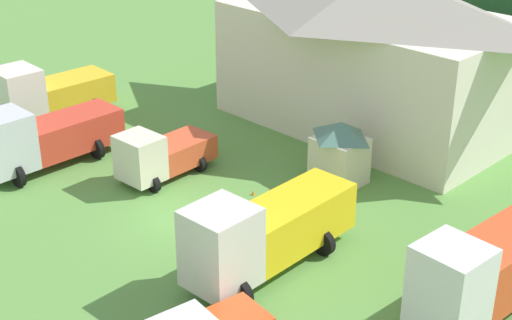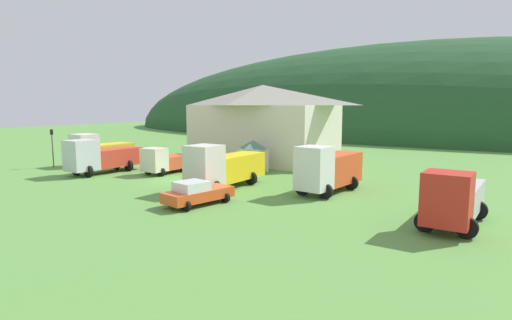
# 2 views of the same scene
# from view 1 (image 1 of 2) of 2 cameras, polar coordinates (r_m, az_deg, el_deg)

# --- Properties ---
(ground_plane) EXTENTS (200.00, 200.00, 0.00)m
(ground_plane) POSITION_cam_1_polar(r_m,az_deg,el_deg) (33.80, -5.87, -4.54)
(ground_plane) COLOR #5B9342
(depot_building) EXTENTS (17.10, 9.55, 8.88)m
(depot_building) POSITION_cam_1_polar(r_m,az_deg,el_deg) (42.57, 8.69, 8.39)
(depot_building) COLOR silver
(depot_building) RESTS_ON ground
(play_shed_cream) EXTENTS (2.48, 2.19, 3.16)m
(play_shed_cream) POSITION_cam_1_polar(r_m,az_deg,el_deg) (36.45, 6.33, 0.63)
(play_shed_cream) COLOR beige
(play_shed_cream) RESTS_ON ground
(heavy_rig_striped) EXTENTS (3.47, 6.77, 3.51)m
(heavy_rig_striped) POSITION_cam_1_polar(r_m,az_deg,el_deg) (45.19, -15.54, 4.90)
(heavy_rig_striped) COLOR silver
(heavy_rig_striped) RESTS_ON ground
(tow_truck_silver) EXTENTS (3.12, 7.51, 3.41)m
(tow_truck_silver) POSITION_cam_1_polar(r_m,az_deg,el_deg) (39.22, -15.97, 1.69)
(tow_truck_silver) COLOR silver
(tow_truck_silver) RESTS_ON ground
(light_truck_cream) EXTENTS (2.70, 5.12, 2.60)m
(light_truck_cream) POSITION_cam_1_polar(r_m,az_deg,el_deg) (37.13, -7.26, 0.43)
(light_truck_cream) COLOR beige
(light_truck_cream) RESTS_ON ground
(flatbed_truck_yellow) EXTENTS (3.20, 8.07, 3.67)m
(flatbed_truck_yellow) POSITION_cam_1_polar(r_m,az_deg,el_deg) (29.28, 0.55, -5.41)
(flatbed_truck_yellow) COLOR silver
(flatbed_truck_yellow) RESTS_ON ground
(heavy_rig_white) EXTENTS (3.24, 6.97, 3.70)m
(heavy_rig_white) POSITION_cam_1_polar(r_m,az_deg,el_deg) (27.92, 16.72, -8.11)
(heavy_rig_white) COLOR white
(heavy_rig_white) RESTS_ON ground
(traffic_cone_near_pickup) EXTENTS (0.36, 0.36, 0.52)m
(traffic_cone_near_pickup) POSITION_cam_1_polar(r_m,az_deg,el_deg) (33.05, 6.09, -5.30)
(traffic_cone_near_pickup) COLOR orange
(traffic_cone_near_pickup) RESTS_ON ground
(traffic_cone_mid_row) EXTENTS (0.36, 0.36, 0.49)m
(traffic_cone_mid_row) POSITION_cam_1_polar(r_m,az_deg,el_deg) (35.73, -0.22, -2.65)
(traffic_cone_mid_row) COLOR orange
(traffic_cone_mid_row) RESTS_ON ground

